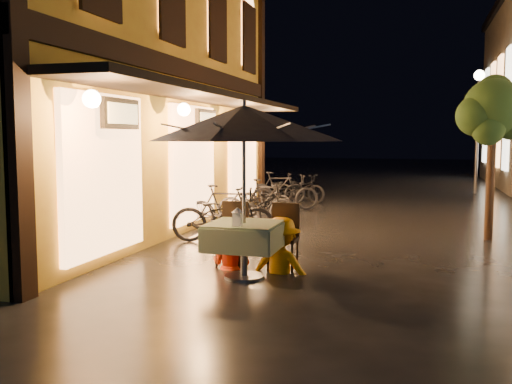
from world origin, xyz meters
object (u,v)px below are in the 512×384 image
(table_lantern, at_px, (237,216))
(bicycle_0, at_px, (223,215))
(person_yellow, at_px, (281,219))
(patio_umbrella, at_px, (244,123))
(person_orange, at_px, (231,221))
(cafe_table, at_px, (244,236))

(table_lantern, height_order, bicycle_0, table_lantern)
(person_yellow, height_order, bicycle_0, person_yellow)
(person_yellow, xyz_separation_m, bicycle_0, (-1.60, 2.01, -0.28))
(table_lantern, distance_m, bicycle_0, 3.08)
(table_lantern, height_order, person_yellow, person_yellow)
(patio_umbrella, xyz_separation_m, bicycle_0, (-1.19, 2.52, -1.64))
(table_lantern, xyz_separation_m, person_orange, (-0.38, 0.89, -0.22))
(table_lantern, distance_m, person_orange, 0.99)
(person_orange, bearing_deg, table_lantern, 127.24)
(patio_umbrella, height_order, person_orange, patio_umbrella)
(patio_umbrella, relative_size, bicycle_0, 1.41)
(patio_umbrella, xyz_separation_m, person_orange, (-0.38, 0.59, -1.45))
(bicycle_0, bearing_deg, person_orange, -173.02)
(patio_umbrella, relative_size, table_lantern, 10.82)
(cafe_table, relative_size, person_orange, 0.71)
(cafe_table, height_order, patio_umbrella, patio_umbrella)
(table_lantern, bearing_deg, person_yellow, 63.10)
(patio_umbrella, bearing_deg, cafe_table, 172.87)
(patio_umbrella, xyz_separation_m, person_yellow, (0.41, 0.51, -1.37))
(cafe_table, bearing_deg, table_lantern, -90.00)
(table_lantern, height_order, person_orange, person_orange)
(person_orange, bearing_deg, person_yellow, -171.90)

